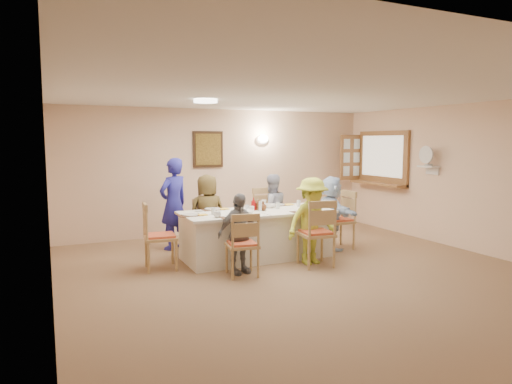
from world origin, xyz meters
name	(u,v)px	position (x,y,z in m)	size (l,w,h in m)	color
ground	(312,277)	(0.00, 0.00, 0.00)	(7.00, 7.00, 0.00)	#936A4A
room_walls	(313,167)	(0.00, 0.00, 1.51)	(7.00, 7.00, 7.00)	beige
wall_picture	(208,149)	(-0.30, 3.46, 1.70)	(0.62, 0.05, 0.72)	#3B2614
wall_sconce	(263,139)	(0.90, 3.44, 1.90)	(0.26, 0.09, 0.18)	white
ceiling_light	(206,101)	(-1.00, 1.50, 2.47)	(0.36, 0.36, 0.05)	white
serving_hatch	(383,158)	(3.21, 2.40, 1.50)	(0.06, 1.50, 1.15)	olive
hatch_sill	(378,183)	(3.09, 2.40, 0.97)	(0.30, 1.50, 0.05)	olive
shutter_door	(351,157)	(2.95, 3.16, 1.50)	(0.55, 0.04, 1.00)	olive
fan_shelf	(429,167)	(3.13, 1.05, 1.40)	(0.22, 0.36, 0.03)	white
desk_fan	(428,158)	(3.10, 1.05, 1.55)	(0.30, 0.30, 0.28)	#A5A5A8
dining_table	(257,234)	(-0.23, 1.29, 0.38)	(2.41, 1.02, 0.76)	white
chair_back_left	(205,225)	(-0.83, 2.09, 0.44)	(0.42, 0.42, 0.89)	tan
chair_back_right	(268,216)	(0.37, 2.09, 0.51)	(0.49, 0.49, 1.02)	tan
chair_front_left	(242,244)	(-0.83, 0.49, 0.45)	(0.43, 0.43, 0.91)	tan
chair_front_right	(316,232)	(0.37, 0.49, 0.51)	(0.49, 0.49, 1.02)	tan
chair_left_end	(161,236)	(-1.78, 1.29, 0.49)	(0.47, 0.47, 0.99)	tan
chair_right_end	(338,220)	(1.32, 1.29, 0.50)	(0.48, 0.48, 1.01)	tan
diner_back_left	(207,214)	(-0.83, 1.97, 0.66)	(0.66, 0.44, 1.32)	brown
diner_back_right	(271,210)	(0.37, 1.97, 0.64)	(0.63, 0.50, 1.28)	#9497AC
diner_front_left	(239,234)	(-0.83, 0.61, 0.57)	(0.71, 0.41, 1.14)	gray
diner_front_right	(312,221)	(0.37, 0.61, 0.66)	(0.89, 0.56, 1.32)	#C9D73B
diner_right_end	(332,213)	(1.19, 1.29, 0.64)	(0.52, 1.22, 1.27)	#C6DFFF
caregiver	(174,204)	(-1.28, 2.44, 0.79)	(0.68, 0.59, 1.58)	#28289D
placemat_fl	(232,217)	(-0.83, 0.87, 0.76)	(0.34, 0.25, 0.01)	#472B19
plate_fl	(232,217)	(-0.83, 0.87, 0.77)	(0.22, 0.22, 0.01)	white
napkin_fl	(244,216)	(-0.65, 0.82, 0.77)	(0.15, 0.15, 0.01)	yellow
placemat_fr	(303,212)	(0.37, 0.87, 0.76)	(0.35, 0.26, 0.01)	#472B19
plate_fr	(303,211)	(0.37, 0.87, 0.77)	(0.23, 0.23, 0.01)	white
napkin_fr	(315,211)	(0.55, 0.82, 0.77)	(0.14, 0.14, 0.01)	yellow
placemat_bl	(213,209)	(-0.83, 1.71, 0.76)	(0.35, 0.26, 0.01)	#472B19
plate_bl	(213,209)	(-0.83, 1.71, 0.77)	(0.26, 0.26, 0.02)	white
napkin_bl	(224,209)	(-0.65, 1.66, 0.77)	(0.14, 0.14, 0.01)	yellow
placemat_br	(278,205)	(0.37, 1.71, 0.76)	(0.34, 0.26, 0.01)	#472B19
plate_br	(278,205)	(0.37, 1.71, 0.77)	(0.23, 0.23, 0.01)	white
napkin_br	(289,204)	(0.55, 1.66, 0.77)	(0.15, 0.15, 0.01)	yellow
placemat_le	(190,215)	(-1.33, 1.29, 0.76)	(0.35, 0.26, 0.01)	#472B19
plate_le	(190,215)	(-1.33, 1.29, 0.77)	(0.24, 0.24, 0.01)	white
napkin_le	(203,215)	(-1.15, 1.24, 0.77)	(0.13, 0.13, 0.01)	yellow
placemat_re	(317,206)	(0.89, 1.29, 0.76)	(0.37, 0.28, 0.01)	#472B19
plate_re	(317,206)	(0.89, 1.29, 0.77)	(0.24, 0.24, 0.02)	white
napkin_re	(327,206)	(1.07, 1.24, 0.77)	(0.14, 0.14, 0.01)	yellow
teacup_a	(217,215)	(-1.02, 0.96, 0.80)	(0.11, 0.11, 0.09)	white
teacup_b	(264,202)	(0.15, 1.84, 0.81)	(0.11, 0.11, 0.09)	white
bowl_a	(246,212)	(-0.52, 1.06, 0.79)	(0.28, 0.28, 0.06)	white
bowl_b	(270,206)	(0.11, 1.52, 0.79)	(0.26, 0.26, 0.06)	white
condiment_ketchup	(253,204)	(-0.27, 1.34, 0.87)	(0.09, 0.09, 0.21)	#A20D11
condiment_brown	(258,205)	(-0.19, 1.33, 0.85)	(0.09, 0.09, 0.18)	#5C3118
condiment_malt	(263,206)	(-0.13, 1.28, 0.84)	(0.13, 0.13, 0.15)	#5C3118
drinking_glass	(247,208)	(-0.38, 1.34, 0.82)	(0.06, 0.06, 0.09)	silver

